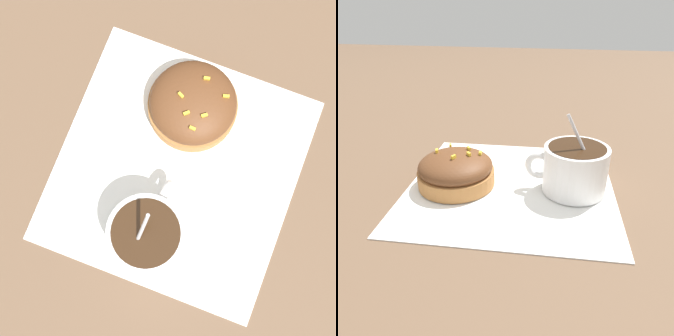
{
  "view_description": "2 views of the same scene",
  "coord_description": "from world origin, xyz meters",
  "views": [
    {
      "loc": [
        -0.11,
        -0.03,
        0.64
      ],
      "look_at": [
        -0.01,
        0.01,
        0.03
      ],
      "focal_mm": 60.0,
      "sensor_mm": 36.0,
      "label": 1
    },
    {
      "loc": [
        -0.06,
        0.38,
        0.23
      ],
      "look_at": [
        0.0,
        0.01,
        0.03
      ],
      "focal_mm": 35.0,
      "sensor_mm": 36.0,
      "label": 2
    }
  ],
  "objects": [
    {
      "name": "coffee_cup",
      "position": [
        -0.08,
        0.0,
        0.04
      ],
      "size": [
        0.11,
        0.08,
        0.1
      ],
      "color": "white",
      "rests_on": "paper_napkin"
    },
    {
      "name": "paper_napkin",
      "position": [
        0.0,
        0.0,
        0.0
      ],
      "size": [
        0.28,
        0.28,
        0.0
      ],
      "color": "white",
      "rests_on": "ground_plane"
    },
    {
      "name": "frosted_pastry",
      "position": [
        0.07,
        0.01,
        0.02
      ],
      "size": [
        0.1,
        0.1,
        0.05
      ],
      "color": "#B2753D",
      "rests_on": "paper_napkin"
    },
    {
      "name": "ground_plane",
      "position": [
        0.0,
        0.0,
        0.0
      ],
      "size": [
        3.0,
        3.0,
        0.0
      ],
      "primitive_type": "plane",
      "color": "brown"
    }
  ]
}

